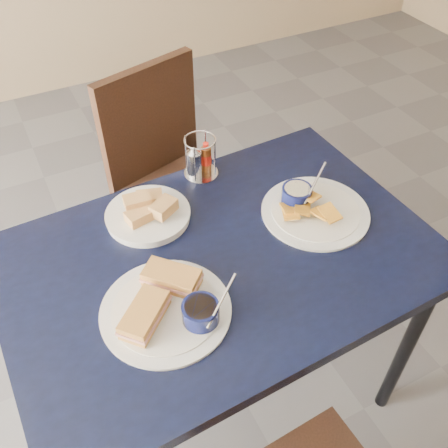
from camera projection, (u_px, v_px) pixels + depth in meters
name	position (u px, v px, depth m)	size (l,w,h in m)	color
ground	(233.00, 381.00, 1.90)	(6.00, 6.00, 0.00)	#4F4F54
dining_table	(221.00, 272.00, 1.40)	(1.19, 0.82, 0.75)	black
chair_far	(174.00, 164.00, 2.00)	(0.53, 0.52, 0.92)	black
sandwich_plate	(169.00, 304.00, 1.21)	(0.33, 0.32, 0.12)	white
plantain_plate	(309.00, 206.00, 1.47)	(0.32, 0.32, 0.12)	white
bread_basket	(148.00, 213.00, 1.44)	(0.24, 0.24, 0.07)	white
condiment_caddy	(199.00, 160.00, 1.56)	(0.11, 0.11, 0.14)	silver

